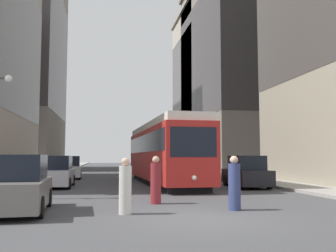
{
  "coord_description": "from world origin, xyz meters",
  "views": [
    {
      "loc": [
        -2.74,
        -10.5,
        1.75
      ],
      "look_at": [
        0.33,
        7.39,
        3.24
      ],
      "focal_mm": 40.33,
      "sensor_mm": 36.0,
      "label": 1
    }
  ],
  "objects_px": {
    "parked_car_left_mid": "(17,186)",
    "pedestrian_on_sidewalk": "(234,185)",
    "parked_car_left_far": "(69,168)",
    "parked_car_right_far": "(246,173)",
    "parked_car_left_near": "(56,173)",
    "pedestrian_crossing_near": "(125,188)",
    "transit_bus": "(172,155)",
    "pedestrian_crossing_far": "(156,182)",
    "streetcar": "(163,152)"
  },
  "relations": [
    {
      "from": "streetcar",
      "to": "parked_car_left_near",
      "type": "height_order",
      "value": "streetcar"
    },
    {
      "from": "pedestrian_crossing_near",
      "to": "streetcar",
      "type": "bearing_deg",
      "value": -60.41
    },
    {
      "from": "streetcar",
      "to": "parked_car_left_mid",
      "type": "relative_size",
      "value": 3.5
    },
    {
      "from": "parked_car_left_mid",
      "to": "parked_car_left_far",
      "type": "bearing_deg",
      "value": 87.18
    },
    {
      "from": "pedestrian_on_sidewalk",
      "to": "pedestrian_crossing_far",
      "type": "bearing_deg",
      "value": 63.8
    },
    {
      "from": "transit_bus",
      "to": "pedestrian_on_sidewalk",
      "type": "height_order",
      "value": "transit_bus"
    },
    {
      "from": "streetcar",
      "to": "parked_car_right_far",
      "type": "height_order",
      "value": "streetcar"
    },
    {
      "from": "parked_car_left_near",
      "to": "pedestrian_crossing_near",
      "type": "height_order",
      "value": "parked_car_left_near"
    },
    {
      "from": "streetcar",
      "to": "parked_car_right_far",
      "type": "relative_size",
      "value": 3.47
    },
    {
      "from": "parked_car_left_near",
      "to": "pedestrian_crossing_near",
      "type": "bearing_deg",
      "value": -73.22
    },
    {
      "from": "streetcar",
      "to": "transit_bus",
      "type": "relative_size",
      "value": 1.19
    },
    {
      "from": "parked_car_left_far",
      "to": "pedestrian_crossing_near",
      "type": "bearing_deg",
      "value": -83.23
    },
    {
      "from": "transit_bus",
      "to": "pedestrian_crossing_far",
      "type": "xyz_separation_m",
      "value": [
        -4.81,
        -22.71,
        -1.12
      ]
    },
    {
      "from": "parked_car_left_near",
      "to": "parked_car_left_far",
      "type": "height_order",
      "value": "same"
    },
    {
      "from": "transit_bus",
      "to": "pedestrian_on_sidewalk",
      "type": "bearing_deg",
      "value": -94.84
    },
    {
      "from": "pedestrian_crossing_near",
      "to": "pedestrian_crossing_far",
      "type": "height_order",
      "value": "pedestrian_crossing_far"
    },
    {
      "from": "streetcar",
      "to": "transit_bus",
      "type": "distance_m",
      "value": 12.8
    },
    {
      "from": "streetcar",
      "to": "parked_car_left_near",
      "type": "xyz_separation_m",
      "value": [
        -6.52,
        -1.64,
        -1.26
      ]
    },
    {
      "from": "parked_car_right_far",
      "to": "parked_car_left_near",
      "type": "bearing_deg",
      "value": -7.37
    },
    {
      "from": "parked_car_left_near",
      "to": "pedestrian_crossing_far",
      "type": "bearing_deg",
      "value": -61.91
    },
    {
      "from": "parked_car_left_mid",
      "to": "pedestrian_crossing_far",
      "type": "distance_m",
      "value": 4.86
    },
    {
      "from": "parked_car_left_near",
      "to": "pedestrian_crossing_near",
      "type": "xyz_separation_m",
      "value": [
        3.35,
        -11.0,
        -0.04
      ]
    },
    {
      "from": "pedestrian_crossing_near",
      "to": "parked_car_left_mid",
      "type": "bearing_deg",
      "value": 28.64
    },
    {
      "from": "parked_car_left_mid",
      "to": "parked_car_right_far",
      "type": "relative_size",
      "value": 0.99
    },
    {
      "from": "parked_car_left_mid",
      "to": "pedestrian_on_sidewalk",
      "type": "height_order",
      "value": "parked_car_left_mid"
    },
    {
      "from": "parked_car_right_far",
      "to": "pedestrian_on_sidewalk",
      "type": "height_order",
      "value": "parked_car_right_far"
    },
    {
      "from": "streetcar",
      "to": "pedestrian_crossing_near",
      "type": "relative_size",
      "value": 8.79
    },
    {
      "from": "transit_bus",
      "to": "parked_car_right_far",
      "type": "relative_size",
      "value": 2.91
    },
    {
      "from": "pedestrian_on_sidewalk",
      "to": "parked_car_left_mid",
      "type": "bearing_deg",
      "value": 100.9
    },
    {
      "from": "transit_bus",
      "to": "pedestrian_crossing_far",
      "type": "relative_size",
      "value": 7.15
    },
    {
      "from": "parked_car_right_far",
      "to": "pedestrian_crossing_near",
      "type": "bearing_deg",
      "value": 53.47
    },
    {
      "from": "transit_bus",
      "to": "parked_car_left_near",
      "type": "distance_m",
      "value": 17.0
    },
    {
      "from": "parked_car_left_far",
      "to": "pedestrian_on_sidewalk",
      "type": "bearing_deg",
      "value": -73.21
    },
    {
      "from": "streetcar",
      "to": "pedestrian_crossing_near",
      "type": "xyz_separation_m",
      "value": [
        -3.17,
        -12.64,
        -1.3
      ]
    },
    {
      "from": "parked_car_left_near",
      "to": "streetcar",
      "type": "bearing_deg",
      "value": 13.95
    },
    {
      "from": "pedestrian_crossing_near",
      "to": "pedestrian_on_sidewalk",
      "type": "xyz_separation_m",
      "value": [
        3.61,
        0.26,
        0.03
      ]
    },
    {
      "from": "parked_car_left_far",
      "to": "pedestrian_on_sidewalk",
      "type": "distance_m",
      "value": 20.7
    },
    {
      "from": "parked_car_left_far",
      "to": "pedestrian_crossing_far",
      "type": "relative_size",
      "value": 2.52
    },
    {
      "from": "parked_car_left_near",
      "to": "parked_car_right_far",
      "type": "distance_m",
      "value": 10.99
    },
    {
      "from": "pedestrian_crossing_near",
      "to": "parked_car_right_far",
      "type": "bearing_deg",
      "value": -85.99
    },
    {
      "from": "parked_car_left_far",
      "to": "pedestrian_crossing_near",
      "type": "relative_size",
      "value": 2.59
    },
    {
      "from": "parked_car_right_far",
      "to": "pedestrian_crossing_far",
      "type": "relative_size",
      "value": 2.46
    },
    {
      "from": "streetcar",
      "to": "pedestrian_on_sidewalk",
      "type": "distance_m",
      "value": 12.46
    },
    {
      "from": "transit_bus",
      "to": "parked_car_left_mid",
      "type": "distance_m",
      "value": 26.0
    },
    {
      "from": "parked_car_left_far",
      "to": "pedestrian_on_sidewalk",
      "type": "xyz_separation_m",
      "value": [
        6.96,
        -19.49,
        -0.01
      ]
    },
    {
      "from": "streetcar",
      "to": "parked_car_left_far",
      "type": "height_order",
      "value": "streetcar"
    },
    {
      "from": "transit_bus",
      "to": "parked_car_right_far",
      "type": "bearing_deg",
      "value": -84.27
    },
    {
      "from": "pedestrian_on_sidewalk",
      "to": "streetcar",
      "type": "bearing_deg",
      "value": 18.21
    },
    {
      "from": "transit_bus",
      "to": "pedestrian_on_sidewalk",
      "type": "distance_m",
      "value": 24.99
    },
    {
      "from": "streetcar",
      "to": "pedestrian_crossing_far",
      "type": "xyz_separation_m",
      "value": [
        -1.89,
        -10.26,
        -1.27
      ]
    }
  ]
}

